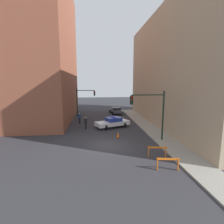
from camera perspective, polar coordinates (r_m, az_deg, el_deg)
The scene contains 13 objects.
ground_plane at distance 17.82m, azimuth -1.37°, elevation -10.65°, with size 120.00×120.00×0.00m, color #2D2D33.
sidewalk_right at distance 19.28m, azimuth 17.59°, elevation -9.35°, with size 2.40×44.00×0.12m.
building_corner_left at distance 32.89m, azimuth -26.08°, elevation 17.32°, with size 14.00×20.00×22.33m.
building_right at distance 28.81m, azimuth 25.42°, elevation 12.28°, with size 12.00×28.00×16.01m.
traffic_light_near at distance 18.60m, azimuth 13.09°, elevation 1.18°, with size 3.64×0.35×5.20m.
traffic_light_far at distance 32.57m, azimuth -9.45°, elevation 4.49°, with size 3.44×0.35×5.20m.
police_car at distance 24.39m, azimuth 0.21°, elevation -3.36°, with size 5.05×3.56×1.52m.
parked_car_near at distance 35.35m, azimuth 1.26°, elevation 0.54°, with size 2.54×4.45×1.31m.
pedestrian_crossing at distance 23.73m, azimuth -8.57°, elevation -3.49°, with size 0.51×0.51×1.66m.
pedestrian_corner at distance 27.11m, azimuth -10.56°, elevation -1.93°, with size 0.50×0.50×1.66m.
barrier_front at distance 13.40m, azimuth 17.78°, elevation -15.26°, with size 1.59×0.39×0.90m.
barrier_mid at distance 15.34m, azimuth 14.54°, elevation -11.89°, with size 1.59×0.34×0.90m.
traffic_cone at distance 19.93m, azimuth 1.94°, elevation -7.50°, with size 0.36×0.36×0.66m.
Camera 1 is at (-1.32, -16.69, 6.10)m, focal length 28.00 mm.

